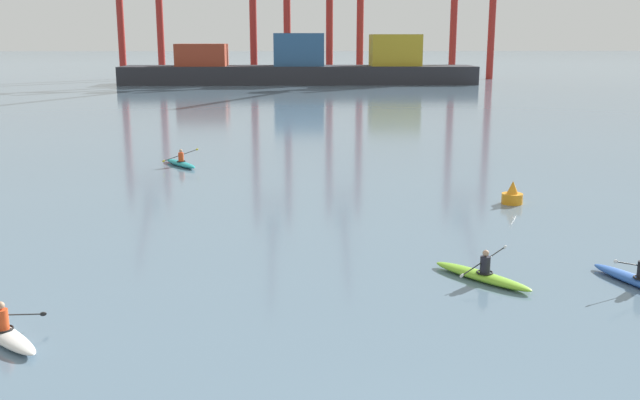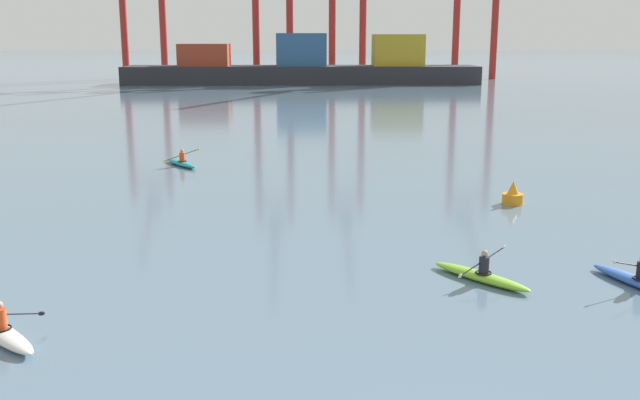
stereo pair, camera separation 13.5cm
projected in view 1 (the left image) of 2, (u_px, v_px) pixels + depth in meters
The scene contains 6 objects.
container_barge at pixel (302, 67), 111.08m from camera, with size 54.79×8.82×7.75m.
channel_buoy at pixel (512, 196), 30.60m from camera, with size 0.90×0.90×1.00m.
kayak_teal at pixel (181, 163), 39.75m from camera, with size 2.43×3.14×0.95m.
kayak_white at pixel (2, 332), 16.85m from camera, with size 2.81×2.85×0.96m.
kayak_blue at pixel (639, 280), 20.47m from camera, with size 2.09×3.38×0.95m.
kayak_lime at pixel (482, 275), 20.92m from camera, with size 2.62×3.01×0.95m.
Camera 1 is at (-2.75, -8.84, 6.97)m, focal length 39.89 mm.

